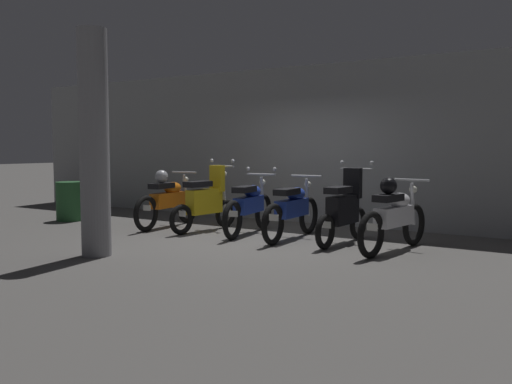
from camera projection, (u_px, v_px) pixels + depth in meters
name	position (u px, v px, depth m)	size (l,w,h in m)	color
ground_plane	(258.00, 240.00, 9.03)	(80.00, 80.00, 0.00)	#565451
back_wall	(322.00, 145.00, 10.92)	(16.00, 0.30, 3.11)	gray
motorbike_slot_0	(168.00, 199.00, 10.43)	(0.56, 1.95, 1.08)	black
motorbike_slot_1	(206.00, 202.00, 9.97)	(0.59, 1.68, 1.29)	black
motorbike_slot_2	(250.00, 206.00, 9.60)	(0.58, 1.94, 1.15)	black
motorbike_slot_3	(293.00, 209.00, 9.07)	(0.56, 1.95, 1.03)	black
motorbike_slot_4	(344.00, 210.00, 8.64)	(0.59, 1.68, 1.29)	black
motorbike_slot_5	(394.00, 215.00, 7.98)	(0.56, 1.94, 1.08)	black
support_pillar	(94.00, 144.00, 7.59)	(0.40, 0.40, 3.11)	gray
trash_bin	(70.00, 201.00, 11.38)	(0.56, 0.56, 0.80)	#26592D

